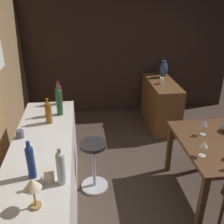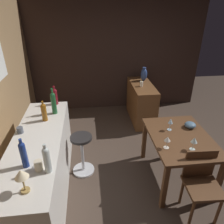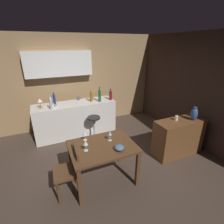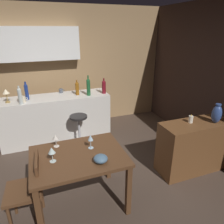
{
  "view_description": "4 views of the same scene",
  "coord_description": "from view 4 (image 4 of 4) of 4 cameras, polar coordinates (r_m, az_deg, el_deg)",
  "views": [
    {
      "loc": [
        -2.3,
        1.0,
        2.29
      ],
      "look_at": [
        0.69,
        0.64,
        0.84
      ],
      "focal_mm": 41.6,
      "sensor_mm": 36.0,
      "label": 1
    },
    {
      "loc": [
        -2.3,
        0.76,
        2.4
      ],
      "look_at": [
        0.47,
        0.44,
        0.92
      ],
      "focal_mm": 33.84,
      "sensor_mm": 36.0,
      "label": 2
    },
    {
      "loc": [
        -0.83,
        -2.71,
        2.34
      ],
      "look_at": [
        0.59,
        0.54,
        0.88
      ],
      "focal_mm": 26.7,
      "sensor_mm": 36.0,
      "label": 3
    },
    {
      "loc": [
        -0.37,
        -2.55,
        2.13
      ],
      "look_at": [
        0.78,
        0.54,
        0.8
      ],
      "focal_mm": 33.21,
      "sensor_mm": 36.0,
      "label": 4
    }
  ],
  "objects": [
    {
      "name": "wine_glass_center",
      "position": [
        2.69,
        -15.31,
        -6.76
      ],
      "size": [
        0.08,
        0.08,
        0.17
      ],
      "color": "silver",
      "rests_on": "dining_table"
    },
    {
      "name": "counter_lamp",
      "position": [
        4.09,
        -27.18,
        4.78
      ],
      "size": [
        0.12,
        0.12,
        0.25
      ],
      "color": "#A58447",
      "rests_on": "kitchen_counter"
    },
    {
      "name": "wall_kitchen_back",
      "position": [
        4.69,
        -16.79,
        12.34
      ],
      "size": [
        5.2,
        0.33,
        2.6
      ],
      "color": "#9E7A51",
      "rests_on": "ground_plane"
    },
    {
      "name": "wine_bottle_green",
      "position": [
        4.08,
        -6.52,
        7.02
      ],
      "size": [
        0.07,
        0.07,
        0.4
      ],
      "color": "#1E592D",
      "rests_on": "kitchen_counter"
    },
    {
      "name": "cup_cream",
      "position": [
        4.03,
        -23.22,
        3.24
      ],
      "size": [
        0.12,
        0.08,
        0.11
      ],
      "color": "beige",
      "rests_on": "kitchen_counter"
    },
    {
      "name": "chair_near_window",
      "position": [
        2.63,
        -21.78,
        -18.73
      ],
      "size": [
        0.42,
        0.42,
        0.85
      ],
      "color": "#56351E",
      "rests_on": "ground_plane"
    },
    {
      "name": "kitchen_counter",
      "position": [
        4.33,
        -15.04,
        -1.58
      ],
      "size": [
        2.1,
        0.6,
        0.9
      ],
      "primitive_type": "cube",
      "color": "silver",
      "rests_on": "ground_plane"
    },
    {
      "name": "cup_slate",
      "position": [
        4.4,
        -13.86,
        5.7
      ],
      "size": [
        0.11,
        0.08,
        0.08
      ],
      "color": "#515660",
      "rests_on": "kitchen_counter"
    },
    {
      "name": "sideboard_cabinet",
      "position": [
        3.53,
        21.46,
        -8.86
      ],
      "size": [
        1.1,
        0.44,
        0.82
      ],
      "primitive_type": "cube",
      "color": "brown",
      "rests_on": "ground_plane"
    },
    {
      "name": "wall_side_right",
      "position": [
        4.16,
        25.05,
        8.49
      ],
      "size": [
        0.1,
        4.4,
        2.6
      ],
      "primitive_type": "cube",
      "color": "#33231E",
      "rests_on": "ground_plane"
    },
    {
      "name": "wine_bottle_ruby",
      "position": [
        4.2,
        -2.26,
        7.06
      ],
      "size": [
        0.08,
        0.08,
        0.31
      ],
      "color": "maroon",
      "rests_on": "kitchen_counter"
    },
    {
      "name": "bar_stool",
      "position": [
        3.94,
        -9.0,
        -5.11
      ],
      "size": [
        0.34,
        0.34,
        0.65
      ],
      "color": "#262323",
      "rests_on": "ground_plane"
    },
    {
      "name": "pillar_candle_tall",
      "position": [
        3.3,
        20.86,
        -1.88
      ],
      "size": [
        0.06,
        0.06,
        0.13
      ],
      "color": "white",
      "rests_on": "sideboard_cabinet"
    },
    {
      "name": "wine_bottle_amber",
      "position": [
        4.16,
        -9.57,
        6.55
      ],
      "size": [
        0.07,
        0.07,
        0.3
      ],
      "color": "#8C5114",
      "rests_on": "kitchen_counter"
    },
    {
      "name": "fruit_bowl",
      "position": [
        2.37,
        -3.16,
        -12.72
      ],
      "size": [
        0.16,
        0.16,
        0.08
      ],
      "primitive_type": "ellipsoid",
      "color": "slate",
      "rests_on": "dining_table"
    },
    {
      "name": "ground_plane",
      "position": [
        3.34,
        -9.83,
        -17.95
      ],
      "size": [
        9.0,
        9.0,
        0.0
      ],
      "primitive_type": "plane",
      "color": "#47382D"
    },
    {
      "name": "wine_bottle_cobalt",
      "position": [
        4.13,
        -22.5,
        5.36
      ],
      "size": [
        0.06,
        0.06,
        0.33
      ],
      "color": "navy",
      "rests_on": "kitchen_counter"
    },
    {
      "name": "dining_table",
      "position": [
        2.59,
        -9.16,
        -13.45
      ],
      "size": [
        1.1,
        0.82,
        0.74
      ],
      "color": "#56351E",
      "rests_on": "ground_plane"
    },
    {
      "name": "vase_ceramic_blue",
      "position": [
        3.41,
        26.87,
        -0.48
      ],
      "size": [
        0.14,
        0.14,
        0.3
      ],
      "color": "#334C8C",
      "rests_on": "sideboard_cabinet"
    },
    {
      "name": "wine_glass_right",
      "position": [
        2.41,
        -16.29,
        -10.24
      ],
      "size": [
        0.08,
        0.08,
        0.18
      ],
      "color": "silver",
      "rests_on": "dining_table"
    },
    {
      "name": "wine_bottle_clear",
      "position": [
        3.91,
        -24.03,
        4.19
      ],
      "size": [
        0.07,
        0.07,
        0.33
      ],
      "color": "silver",
      "rests_on": "kitchen_counter"
    },
    {
      "name": "wine_glass_left",
      "position": [
        2.57,
        -5.95,
        -7.21
      ],
      "size": [
        0.07,
        0.07,
        0.18
      ],
      "color": "silver",
      "rests_on": "dining_table"
    }
  ]
}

